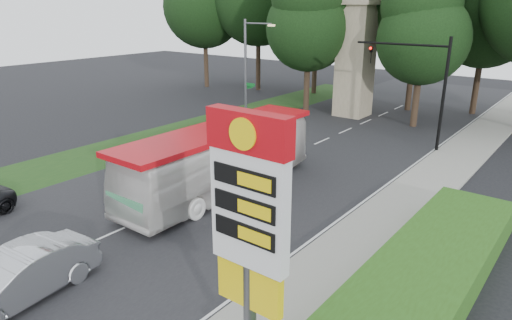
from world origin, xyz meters
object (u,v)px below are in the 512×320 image
Objects in this scene: gas_station_pylon at (249,216)px; transit_bus at (221,160)px; sedan_silver at (19,276)px; monument at (356,55)px; streetlight_signs at (248,68)px; traffic_signal_mast at (424,77)px.

gas_station_pylon is 12.54m from transit_bus.
monument is at bearing 90.12° from sedan_silver.
traffic_signal_mast is at bearing 8.92° from streetlight_signs.
streetlight_signs is at bearing 104.53° from sedan_silver.
sedan_silver is (8.49, -22.04, -3.61)m from streetlight_signs.
gas_station_pylon is 0.95× the size of traffic_signal_mast.
gas_station_pylon is 22.29m from traffic_signal_mast.
transit_bus is 2.35× the size of sedan_silver.
streetlight_signs is at bearing 128.96° from gas_station_pylon.
gas_station_pylon is 0.68× the size of monument.
streetlight_signs is 0.67× the size of transit_bus.
streetlight_signs is 13.94m from transit_bus.
transit_bus is at bearing -56.76° from streetlight_signs.
streetlight_signs is 9.44m from monument.
sedan_silver is at bearing -99.87° from traffic_signal_mast.
traffic_signal_mast is 12.83m from streetlight_signs.
gas_station_pylon is 0.86× the size of streetlight_signs.
transit_bus is at bearing 88.85° from sedan_silver.
monument is 19.88m from transit_bus.
traffic_signal_mast is at bearing -38.00° from monument.
monument is (-11.20, 28.01, 0.66)m from gas_station_pylon.
gas_station_pylon is at bearing 8.24° from sedan_silver.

